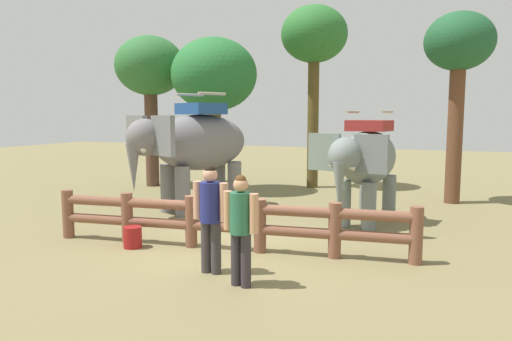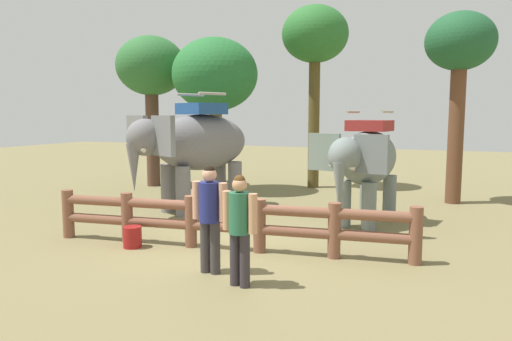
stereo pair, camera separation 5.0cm
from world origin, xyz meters
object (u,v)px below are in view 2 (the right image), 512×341
tourist_woman_in_black (240,222)px  elephant_near_left (195,145)px  log_fence (224,220)px  feed_bucket (132,237)px  tree_back_center (315,40)px  tree_deep_back (151,70)px  tourist_man_in_blue (210,211)px  tree_far_left (460,51)px  elephant_center (366,161)px  tree_far_right (215,77)px

tourist_woman_in_black → elephant_near_left: bearing=125.1°
log_fence → feed_bucket: 1.92m
tree_back_center → tree_deep_back: tree_back_center is taller
tourist_man_in_blue → elephant_near_left: bearing=121.2°
log_fence → feed_bucket: bearing=-162.8°
tourist_woman_in_black → tourist_man_in_blue: size_ratio=0.96×
elephant_near_left → tree_far_left: bearing=29.9°
log_fence → feed_bucket: log_fence is taller
tourist_man_in_blue → tree_back_center: tree_back_center is taller
elephant_near_left → tourist_man_in_blue: size_ratio=2.10×
tree_far_left → tree_back_center: bearing=162.1°
elephant_center → tree_deep_back: (-8.44, 3.59, 2.77)m
tree_far_right → feed_bucket: tree_far_right is taller
elephant_near_left → tree_back_center: (1.99, 5.42, 3.52)m
tree_far_left → tree_deep_back: 10.54m
feed_bucket → tree_back_center: bearing=81.5°
tree_far_left → tourist_woman_in_black: bearing=-110.2°
log_fence → tree_far_left: 9.21m
elephant_near_left → feed_bucket: 4.16m
log_fence → tourist_woman_in_black: 2.13m
tree_back_center → tree_deep_back: 6.12m
tree_back_center → feed_bucket: 10.63m
log_fence → elephant_near_left: size_ratio=1.92×
log_fence → tree_far_right: bearing=117.4°
tourist_woman_in_black → tree_deep_back: (-7.27, 8.63, 3.32)m
tree_back_center → tree_far_left: bearing=-17.9°
tree_deep_back → elephant_near_left: bearing=-44.0°
elephant_near_left → tree_deep_back: (-3.77, 3.63, 2.49)m
elephant_center → tree_deep_back: size_ratio=0.60×
elephant_near_left → tree_deep_back: size_ratio=0.69×
tourist_woman_in_black → feed_bucket: tourist_woman_in_black is taller
tourist_woman_in_black → tree_far_right: bearing=118.4°
tourist_woman_in_black → tree_far_left: size_ratio=0.31×
log_fence → tourist_woman_in_black: bearing=-58.3°
tree_far_left → tree_far_right: bearing=-175.6°
tourist_man_in_blue → feed_bucket: bearing=159.3°
tree_far_left → feed_bucket: (-6.16, -7.66, -4.32)m
tourist_man_in_blue → elephant_center: bearing=67.9°
tourist_man_in_blue → tree_back_center: bearing=94.6°
tourist_man_in_blue → tree_back_center: 10.93m
log_fence → tree_far_right: size_ratio=1.40×
tree_far_right → feed_bucket: size_ratio=12.35×
log_fence → tree_back_center: 9.88m
log_fence → tourist_woman_in_black: tourist_woman_in_black is taller
elephant_near_left → tourist_woman_in_black: size_ratio=2.19×
elephant_near_left → tree_far_right: 4.04m
tourist_woman_in_black → tourist_man_in_blue: bearing=151.1°
tree_far_left → tree_back_center: tree_back_center is taller
tourist_woman_in_black → tree_far_left: tree_far_left is taller
tree_far_left → tree_back_center: (-4.78, 1.54, 0.82)m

